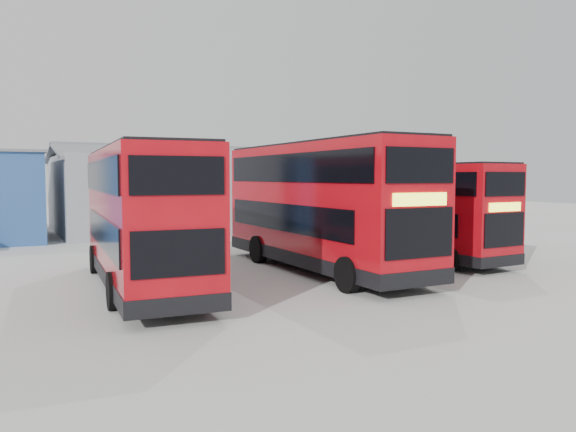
{
  "coord_description": "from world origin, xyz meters",
  "views": [
    {
      "loc": [
        -10.33,
        -18.48,
        3.67
      ],
      "look_at": [
        0.05,
        1.48,
        2.1
      ],
      "focal_mm": 35.0,
      "sensor_mm": 36.0,
      "label": 1
    }
  ],
  "objects_px": {
    "double_decker_right": "(413,212)",
    "double_decker_centre": "(320,208)",
    "single_decker_blue": "(406,217)",
    "maintenance_shed": "(268,191)",
    "double_decker_left": "(143,219)"
  },
  "relations": [
    {
      "from": "maintenance_shed",
      "to": "double_decker_right",
      "type": "relative_size",
      "value": 3.02
    },
    {
      "from": "double_decker_centre",
      "to": "double_decker_right",
      "type": "xyz_separation_m",
      "value": [
        5.38,
        0.93,
        -0.37
      ]
    },
    {
      "from": "single_decker_blue",
      "to": "maintenance_shed",
      "type": "bearing_deg",
      "value": -76.32
    },
    {
      "from": "double_decker_left",
      "to": "double_decker_right",
      "type": "xyz_separation_m",
      "value": [
        12.35,
        1.31,
        -0.19
      ]
    },
    {
      "from": "double_decker_centre",
      "to": "single_decker_blue",
      "type": "height_order",
      "value": "double_decker_centre"
    },
    {
      "from": "maintenance_shed",
      "to": "double_decker_left",
      "type": "bearing_deg",
      "value": -125.12
    },
    {
      "from": "maintenance_shed",
      "to": "single_decker_blue",
      "type": "distance_m",
      "value": 13.69
    },
    {
      "from": "double_decker_right",
      "to": "double_decker_centre",
      "type": "bearing_deg",
      "value": -172.44
    },
    {
      "from": "double_decker_left",
      "to": "single_decker_blue",
      "type": "relative_size",
      "value": 1.05
    },
    {
      "from": "single_decker_blue",
      "to": "double_decker_centre",
      "type": "bearing_deg",
      "value": 37.99
    },
    {
      "from": "double_decker_right",
      "to": "single_decker_blue",
      "type": "relative_size",
      "value": 0.96
    },
    {
      "from": "double_decker_left",
      "to": "single_decker_blue",
      "type": "height_order",
      "value": "double_decker_left"
    },
    {
      "from": "maintenance_shed",
      "to": "double_decker_centre",
      "type": "height_order",
      "value": "maintenance_shed"
    },
    {
      "from": "double_decker_centre",
      "to": "single_decker_blue",
      "type": "xyz_separation_m",
      "value": [
        9.38,
        6.25,
        -1.08
      ]
    },
    {
      "from": "maintenance_shed",
      "to": "double_decker_left",
      "type": "relative_size",
      "value": 2.76
    }
  ]
}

